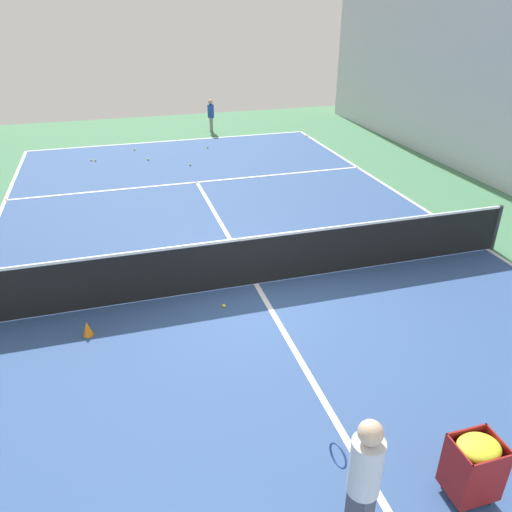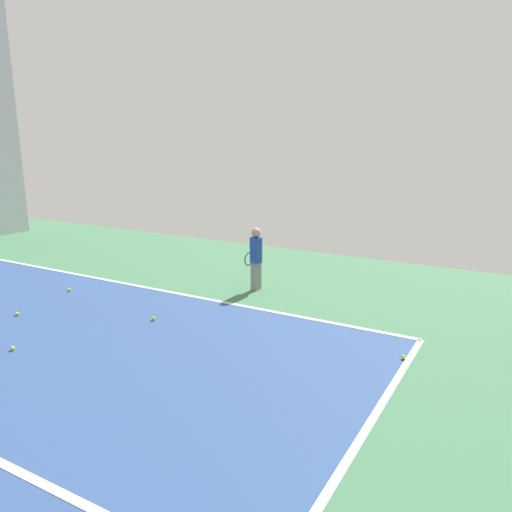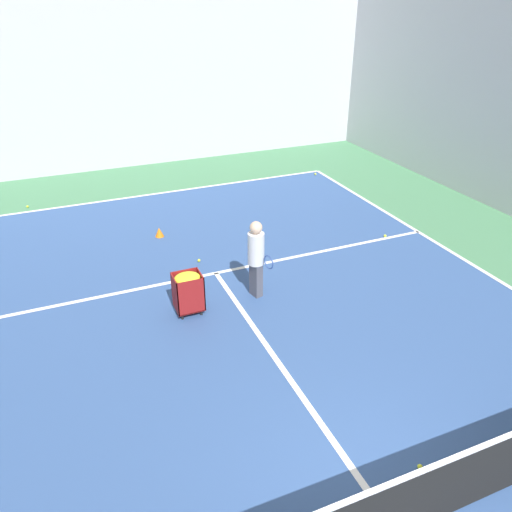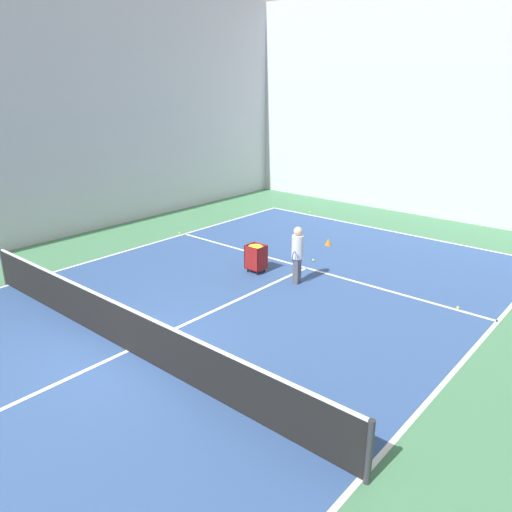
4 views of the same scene
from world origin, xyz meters
The scene contains 7 objects.
line_baseline_near centered at (0.00, -11.82, 0.01)m, with size 11.00×0.10×0.00m, color white.
player_near_baseline centered at (-1.81, -12.89, 0.77)m, with size 0.30×0.61×1.35m.
tennis_ball_0 centered at (1.22, -9.32, 0.04)m, with size 0.07×0.07×0.07m, color yellow.
tennis_ball_1 centered at (-5.43, -10.96, 0.04)m, with size 0.07×0.07×0.07m, color yellow.
tennis_ball_2 centered at (-0.10, -8.29, 0.04)m, with size 0.07×0.07×0.07m, color yellow.
tennis_ball_5 centered at (1.59, -10.82, 0.04)m, with size 0.07×0.07×0.07m, color yellow.
tennis_ball_7 centered at (-1.13, -10.36, 0.04)m, with size 0.07×0.07×0.07m, color yellow.
Camera 2 is at (-6.88, -3.94, 3.22)m, focal length 35.00 mm.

